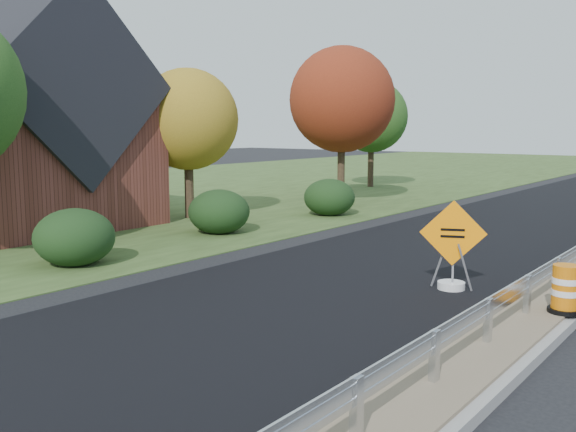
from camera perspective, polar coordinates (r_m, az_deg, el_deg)
The scene contains 11 objects.
grass_verge_near at distance 37.78m, azimuth -9.50°, elevation 2.37°, with size 30.00×120.00×0.03m, color #34481F.
milled_overlay at distance 27.14m, azimuth 20.18°, elevation -0.19°, with size 7.20×120.00×0.01m, color black.
hedge_south at distance 17.63m, azimuth -18.45°, elevation -1.78°, with size 2.09×2.09×1.52m, color black.
hedge_mid at distance 21.87m, azimuth -6.15°, elevation 0.40°, with size 2.09×2.09×1.52m, color black.
hedge_north at distance 26.24m, azimuth 3.69°, elevation 1.68°, with size 2.09×2.09×1.52m, color black.
tree_near_yellow at distance 25.57m, azimuth -8.91°, elevation 8.46°, with size 3.96×3.96×5.88m.
tree_near_red at distance 30.56m, azimuth 4.81°, elevation 10.26°, with size 4.95×4.95×7.35m.
tree_near_back at distance 38.93m, azimuth 7.44°, elevation 8.76°, with size 4.29×4.29×6.37m.
brick_house at distance 25.79m, azimuth -23.32°, elevation 7.20°, with size 9.40×7.07×8.54m.
caution_sign at distance 14.78m, azimuth 14.36°, elevation -4.42°, with size 1.34×0.63×2.01m.
barrel_median_near at distance 12.85m, azimuth 23.44°, elevation -6.04°, with size 0.60×0.60×0.89m.
Camera 1 is at (3.43, -15.73, 3.61)m, focal length 40.00 mm.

